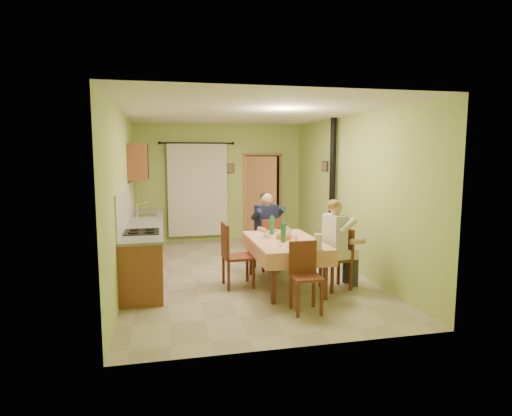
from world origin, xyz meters
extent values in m
cube|color=tan|center=(0.00, 0.00, 0.00)|extent=(4.00, 6.00, 0.01)
cube|color=#ACC565|center=(0.00, 3.00, 1.40)|extent=(4.00, 0.04, 2.80)
cube|color=#ACC565|center=(0.00, -3.00, 1.40)|extent=(4.00, 0.04, 2.80)
cube|color=#ACC565|center=(-2.00, 0.00, 1.40)|extent=(0.04, 6.00, 2.80)
cube|color=#ACC565|center=(2.00, 0.00, 1.40)|extent=(0.04, 6.00, 2.80)
cube|color=white|center=(0.00, 0.00, 2.80)|extent=(4.00, 6.00, 0.04)
cube|color=brown|center=(-1.70, 0.40, 0.44)|extent=(0.60, 3.60, 0.88)
cube|color=gray|center=(-1.70, 0.40, 0.90)|extent=(0.64, 3.64, 0.04)
cube|color=white|center=(-1.99, 0.40, 1.23)|extent=(0.02, 3.60, 0.66)
cube|color=silver|center=(-1.70, 1.20, 0.92)|extent=(0.42, 0.42, 0.03)
cube|color=black|center=(-1.70, -0.60, 0.93)|extent=(0.52, 0.56, 0.02)
cube|color=black|center=(-1.40, -0.60, 0.45)|extent=(0.01, 0.55, 0.55)
cube|color=brown|center=(-1.82, 1.70, 1.95)|extent=(0.35, 1.40, 0.70)
cylinder|color=black|center=(-0.55, 2.88, 2.35)|extent=(1.70, 0.04, 0.04)
cube|color=silver|center=(-0.55, 2.90, 1.25)|extent=(1.40, 0.06, 2.20)
cube|color=black|center=(1.05, 2.98, 1.03)|extent=(0.84, 0.03, 2.06)
cube|color=#BC7D4E|center=(0.60, 2.97, 1.03)|extent=(0.06, 0.06, 2.12)
cube|color=#BC7D4E|center=(1.50, 2.97, 1.03)|extent=(0.06, 0.06, 2.12)
cube|color=#BC7D4E|center=(1.05, 2.97, 2.09)|extent=(0.96, 0.06, 0.06)
cube|color=#BC7D4E|center=(0.95, 2.70, 1.02)|extent=(0.65, 0.57, 2.04)
cube|color=#E39B79|center=(0.51, -0.88, 0.74)|extent=(1.05, 1.75, 0.04)
cube|color=#E39B79|center=(0.51, -1.75, 0.63)|extent=(1.04, 0.02, 0.22)
cube|color=#E39B79|center=(0.50, -0.01, 0.63)|extent=(1.04, 0.02, 0.22)
cube|color=#E39B79|center=(-0.01, -0.88, 0.63)|extent=(0.03, 1.74, 0.22)
cube|color=#E39B79|center=(1.03, -0.87, 0.63)|extent=(0.03, 1.74, 0.22)
cylinder|color=white|center=(0.52, -0.22, 0.77)|extent=(0.25, 0.25, 0.02)
ellipsoid|color=#CC7233|center=(0.52, -0.22, 0.79)|extent=(0.12, 0.12, 0.05)
cylinder|color=white|center=(0.54, -1.46, 0.77)|extent=(0.25, 0.25, 0.02)
ellipsoid|color=#CC7233|center=(0.54, -1.46, 0.79)|extent=(0.12, 0.12, 0.05)
cylinder|color=white|center=(0.81, -1.26, 0.77)|extent=(0.25, 0.25, 0.02)
ellipsoid|color=#CC7233|center=(0.81, -1.26, 0.79)|extent=(0.12, 0.12, 0.05)
cylinder|color=white|center=(0.26, -0.67, 0.77)|extent=(0.25, 0.25, 0.02)
ellipsoid|color=#CC7233|center=(0.26, -0.67, 0.79)|extent=(0.12, 0.12, 0.05)
cylinder|color=orange|center=(0.51, -0.83, 0.80)|extent=(0.26, 0.26, 0.08)
cylinder|color=white|center=(0.51, -1.43, 0.77)|extent=(0.28, 0.28, 0.02)
cube|color=tan|center=(0.54, -1.42, 0.79)|extent=(0.07, 0.07, 0.03)
cube|color=tan|center=(0.53, -1.37, 0.79)|extent=(0.07, 0.05, 0.03)
cube|color=tan|center=(0.51, -1.42, 0.79)|extent=(0.07, 0.07, 0.03)
cylinder|color=silver|center=(0.63, -1.05, 0.81)|extent=(0.07, 0.07, 0.10)
cylinder|color=silver|center=(0.67, -0.54, 0.81)|extent=(0.07, 0.07, 0.10)
cylinder|color=white|center=(0.76, -1.68, 0.88)|extent=(0.11, 0.11, 0.22)
cylinder|color=silver|center=(0.76, -1.68, 0.91)|extent=(0.02, 0.02, 0.30)
cube|color=#622C1A|center=(0.48, 0.20, 0.48)|extent=(0.48, 0.48, 0.04)
cube|color=#622C1A|center=(0.52, 0.02, 0.73)|extent=(0.39, 0.13, 0.45)
cube|color=#622C1A|center=(0.47, -2.02, 0.48)|extent=(0.39, 0.39, 0.04)
cube|color=#622C1A|center=(0.47, -1.85, 0.72)|extent=(0.39, 0.05, 0.44)
cube|color=#622C1A|center=(1.25, -1.17, 0.48)|extent=(0.47, 0.47, 0.04)
cube|color=#622C1A|center=(1.42, -1.14, 0.73)|extent=(0.11, 0.40, 0.46)
cube|color=#622C1A|center=(-0.22, -0.71, 0.48)|extent=(0.49, 0.49, 0.04)
cube|color=#622C1A|center=(-0.43, -0.73, 0.76)|extent=(0.07, 0.46, 0.53)
cube|color=#141938|center=(0.51, 0.10, 0.56)|extent=(0.44, 0.47, 0.16)
cube|color=#141938|center=(0.48, 0.22, 0.91)|extent=(0.44, 0.31, 0.54)
sphere|color=tan|center=(0.48, 0.21, 1.30)|extent=(0.21, 0.21, 0.21)
ellipsoid|color=black|center=(0.47, 0.25, 1.34)|extent=(0.21, 0.21, 0.16)
cube|color=beige|center=(1.35, -1.15, 0.56)|extent=(0.46, 0.43, 0.16)
cube|color=beige|center=(1.22, -1.18, 0.91)|extent=(0.29, 0.43, 0.54)
sphere|color=tan|center=(1.23, -1.18, 1.30)|extent=(0.21, 0.21, 0.21)
ellipsoid|color=olive|center=(1.19, -1.18, 1.34)|extent=(0.21, 0.21, 0.16)
cylinder|color=black|center=(1.90, 0.60, 1.40)|extent=(0.12, 0.12, 2.80)
cylinder|color=black|center=(1.90, 0.60, 0.15)|extent=(0.24, 0.24, 0.30)
cube|color=black|center=(0.25, 2.97, 1.75)|extent=(0.19, 0.03, 0.23)
cube|color=brown|center=(1.97, 1.20, 1.85)|extent=(0.03, 0.31, 0.21)
camera|label=1|loc=(-1.38, -7.27, 2.13)|focal=30.00mm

